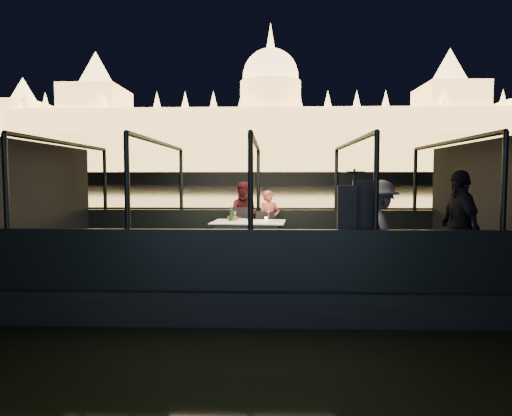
{
  "coord_description": "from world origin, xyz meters",
  "views": [
    {
      "loc": [
        0.3,
        -8.57,
        2.15
      ],
      "look_at": [
        0.0,
        0.4,
        1.55
      ],
      "focal_mm": 32.0,
      "sensor_mm": 36.0,
      "label": 1
    }
  ],
  "objects_px": {
    "chair_port_right": "(265,233)",
    "passenger_stripe": "(379,228)",
    "chair_port_left": "(242,233)",
    "person_man_maroon": "(245,218)",
    "coat_stand": "(354,228)",
    "person_woman_coral": "(269,218)",
    "wine_bottle": "(231,214)",
    "dining_table_central": "(249,240)",
    "passenger_dark": "(459,229)"
  },
  "relations": [
    {
      "from": "coat_stand",
      "to": "person_man_maroon",
      "type": "xyz_separation_m",
      "value": [
        -1.81,
        3.32,
        -0.15
      ]
    },
    {
      "from": "passenger_stripe",
      "to": "person_man_maroon",
      "type": "bearing_deg",
      "value": 19.99
    },
    {
      "from": "person_woman_coral",
      "to": "wine_bottle",
      "type": "xyz_separation_m",
      "value": [
        -0.77,
        -0.93,
        0.17
      ]
    },
    {
      "from": "chair_port_left",
      "to": "person_man_maroon",
      "type": "height_order",
      "value": "person_man_maroon"
    },
    {
      "from": "dining_table_central",
      "to": "person_woman_coral",
      "type": "relative_size",
      "value": 1.06
    },
    {
      "from": "chair_port_left",
      "to": "passenger_stripe",
      "type": "bearing_deg",
      "value": -44.34
    },
    {
      "from": "coat_stand",
      "to": "passenger_stripe",
      "type": "xyz_separation_m",
      "value": [
        0.47,
        0.39,
        -0.05
      ]
    },
    {
      "from": "chair_port_left",
      "to": "dining_table_central",
      "type": "bearing_deg",
      "value": -72.13
    },
    {
      "from": "person_man_maroon",
      "to": "dining_table_central",
      "type": "bearing_deg",
      "value": -79.52
    },
    {
      "from": "chair_port_right",
      "to": "passenger_stripe",
      "type": "distance_m",
      "value": 3.14
    },
    {
      "from": "chair_port_right",
      "to": "person_woman_coral",
      "type": "height_order",
      "value": "person_woman_coral"
    },
    {
      "from": "dining_table_central",
      "to": "chair_port_left",
      "type": "relative_size",
      "value": 1.47
    },
    {
      "from": "passenger_stripe",
      "to": "chair_port_left",
      "type": "bearing_deg",
      "value": 24.28
    },
    {
      "from": "person_woman_coral",
      "to": "passenger_dark",
      "type": "xyz_separation_m",
      "value": [
        2.95,
        -3.08,
        0.1
      ]
    },
    {
      "from": "chair_port_left",
      "to": "wine_bottle",
      "type": "height_order",
      "value": "wine_bottle"
    },
    {
      "from": "passenger_dark",
      "to": "person_woman_coral",
      "type": "bearing_deg",
      "value": -140.55
    },
    {
      "from": "chair_port_right",
      "to": "passenger_dark",
      "type": "relative_size",
      "value": 0.51
    },
    {
      "from": "chair_port_left",
      "to": "person_man_maroon",
      "type": "relative_size",
      "value": 0.63
    },
    {
      "from": "coat_stand",
      "to": "person_man_maroon",
      "type": "distance_m",
      "value": 3.78
    },
    {
      "from": "person_woman_coral",
      "to": "wine_bottle",
      "type": "distance_m",
      "value": 1.22
    },
    {
      "from": "wine_bottle",
      "to": "passenger_stripe",
      "type": "bearing_deg",
      "value": -38.83
    },
    {
      "from": "person_man_maroon",
      "to": "chair_port_right",
      "type": "bearing_deg",
      "value": -38.99
    },
    {
      "from": "wine_bottle",
      "to": "chair_port_right",
      "type": "bearing_deg",
      "value": 35.4
    },
    {
      "from": "chair_port_right",
      "to": "wine_bottle",
      "type": "relative_size",
      "value": 2.93
    },
    {
      "from": "person_woman_coral",
      "to": "coat_stand",
      "type": "bearing_deg",
      "value": -81.67
    },
    {
      "from": "person_man_maroon",
      "to": "chair_port_left",
      "type": "bearing_deg",
      "value": -93.43
    },
    {
      "from": "dining_table_central",
      "to": "wine_bottle",
      "type": "height_order",
      "value": "wine_bottle"
    },
    {
      "from": "coat_stand",
      "to": "person_man_maroon",
      "type": "relative_size",
      "value": 1.14
    },
    {
      "from": "coat_stand",
      "to": "wine_bottle",
      "type": "bearing_deg",
      "value": 130.19
    },
    {
      "from": "chair_port_right",
      "to": "passenger_stripe",
      "type": "height_order",
      "value": "passenger_stripe"
    },
    {
      "from": "dining_table_central",
      "to": "chair_port_left",
      "type": "bearing_deg",
      "value": 104.48
    },
    {
      "from": "person_woman_coral",
      "to": "passenger_dark",
      "type": "relative_size",
      "value": 0.77
    },
    {
      "from": "chair_port_right",
      "to": "passenger_stripe",
      "type": "bearing_deg",
      "value": -68.4
    },
    {
      "from": "passenger_stripe",
      "to": "passenger_dark",
      "type": "xyz_separation_m",
      "value": [
        1.2,
        -0.12,
        0.0
      ]
    },
    {
      "from": "chair_port_left",
      "to": "passenger_dark",
      "type": "relative_size",
      "value": 0.56
    },
    {
      "from": "chair_port_right",
      "to": "passenger_stripe",
      "type": "relative_size",
      "value": 0.55
    },
    {
      "from": "coat_stand",
      "to": "passenger_dark",
      "type": "distance_m",
      "value": 1.69
    },
    {
      "from": "chair_port_left",
      "to": "wine_bottle",
      "type": "distance_m",
      "value": 0.73
    },
    {
      "from": "passenger_dark",
      "to": "passenger_stripe",
      "type": "bearing_deg",
      "value": -99.88
    },
    {
      "from": "chair_port_left",
      "to": "wine_bottle",
      "type": "relative_size",
      "value": 3.22
    },
    {
      "from": "chair_port_right",
      "to": "coat_stand",
      "type": "height_order",
      "value": "coat_stand"
    },
    {
      "from": "person_man_maroon",
      "to": "passenger_dark",
      "type": "relative_size",
      "value": 0.88
    },
    {
      "from": "passenger_dark",
      "to": "wine_bottle",
      "type": "bearing_deg",
      "value": -124.32
    },
    {
      "from": "coat_stand",
      "to": "passenger_stripe",
      "type": "bearing_deg",
      "value": 39.76
    },
    {
      "from": "coat_stand",
      "to": "person_woman_coral",
      "type": "relative_size",
      "value": 1.31
    },
    {
      "from": "coat_stand",
      "to": "person_man_maroon",
      "type": "height_order",
      "value": "coat_stand"
    },
    {
      "from": "chair_port_left",
      "to": "coat_stand",
      "type": "height_order",
      "value": "coat_stand"
    },
    {
      "from": "coat_stand",
      "to": "wine_bottle",
      "type": "xyz_separation_m",
      "value": [
        -2.05,
        2.43,
        0.02
      ]
    },
    {
      "from": "dining_table_central",
      "to": "wine_bottle",
      "type": "bearing_deg",
      "value": 163.11
    },
    {
      "from": "person_woman_coral",
      "to": "chair_port_right",
      "type": "bearing_deg",
      "value": -113.81
    }
  ]
}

